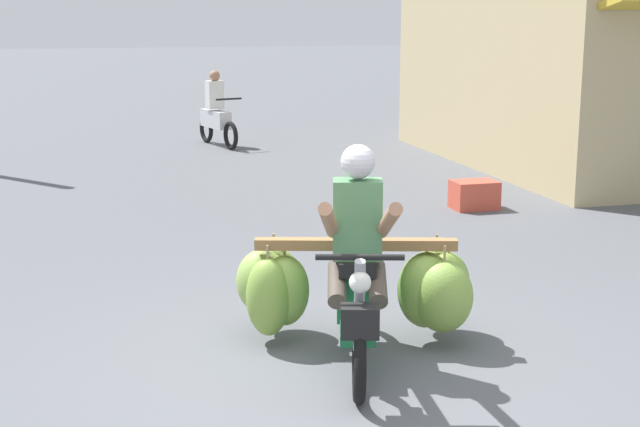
# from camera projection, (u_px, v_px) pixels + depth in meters

# --- Properties ---
(ground_plane) EXTENTS (120.00, 120.00, 0.00)m
(ground_plane) POSITION_uv_depth(u_px,v_px,m) (337.00, 381.00, 6.25)
(ground_plane) COLOR #56595E
(motorbike_main_loaded) EXTENTS (1.83, 2.00, 1.58)m
(motorbike_main_loaded) POSITION_uv_depth(u_px,v_px,m) (360.00, 283.00, 6.81)
(motorbike_main_loaded) COLOR black
(motorbike_main_loaded) RESTS_ON ground
(motorbike_distant_ahead_left) EXTENTS (0.64, 1.58, 1.40)m
(motorbike_distant_ahead_left) POSITION_uv_depth(u_px,v_px,m) (216.00, 115.00, 17.11)
(motorbike_distant_ahead_left) COLOR black
(motorbike_distant_ahead_left) RESTS_ON ground
(shopfront_building) EXTENTS (3.16, 7.12, 3.59)m
(shopfront_building) POSITION_uv_depth(u_px,v_px,m) (562.00, 54.00, 14.89)
(shopfront_building) COLOR tan
(shopfront_building) RESTS_ON ground
(produce_crate) EXTENTS (0.56, 0.40, 0.36)m
(produce_crate) POSITION_uv_depth(u_px,v_px,m) (474.00, 195.00, 11.69)
(produce_crate) COLOR #CC4C38
(produce_crate) RESTS_ON ground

